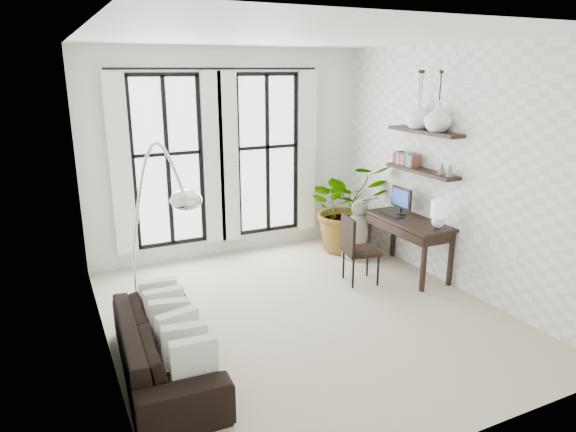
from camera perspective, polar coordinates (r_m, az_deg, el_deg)
floor at (r=6.38m, az=1.79°, el=-10.80°), size 5.00×5.00×0.00m
ceiling at (r=5.70m, az=2.08°, el=19.27°), size 5.00×5.00×0.00m
wall_left at (r=5.21m, az=-20.58°, el=0.79°), size 0.00×5.00×5.00m
wall_right at (r=7.14m, az=18.20°, el=4.93°), size 0.00×5.00×5.00m
wall_back at (r=8.09m, az=-6.37°, el=6.87°), size 4.50×0.00×4.50m
windows at (r=7.97m, az=-7.55°, el=6.39°), size 3.26×0.13×2.65m
wall_shelves at (r=7.43m, az=14.54°, el=6.64°), size 0.25×1.30×0.60m
sofa at (r=5.25m, az=-13.50°, el=-13.89°), size 0.90×2.08×0.60m
throw_pillows at (r=5.17m, az=-12.55°, el=-11.77°), size 0.40×1.52×0.40m
plant at (r=8.35m, az=6.54°, el=1.06°), size 1.38×1.22×1.47m
desk at (r=7.48m, az=13.45°, el=-0.90°), size 0.58×1.38×1.21m
desk_chair at (r=7.10m, az=7.50°, el=-3.25°), size 0.53×0.53×0.96m
arc_lamp at (r=5.17m, az=-14.50°, el=2.41°), size 0.71×1.13×2.22m
buddha at (r=8.12m, az=7.86°, el=-1.94°), size 0.52×0.52×0.93m
vase_a at (r=7.15m, az=16.34°, el=10.51°), size 0.37×0.37×0.38m
vase_b at (r=7.45m, az=14.27°, el=10.86°), size 0.37×0.37×0.38m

